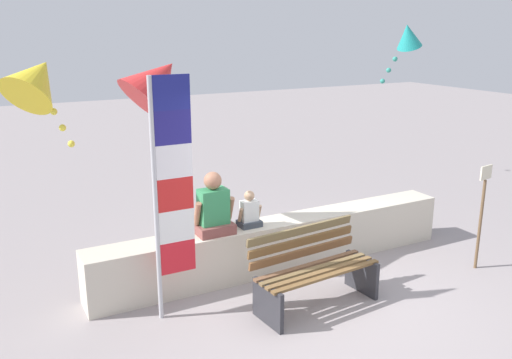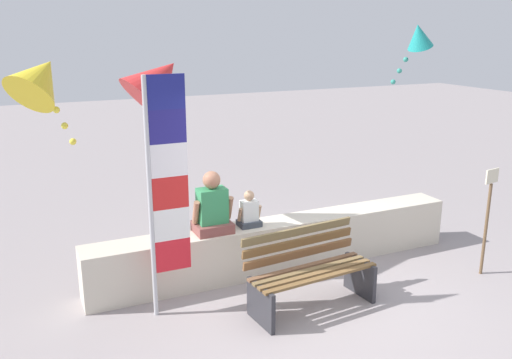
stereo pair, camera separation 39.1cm
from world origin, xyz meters
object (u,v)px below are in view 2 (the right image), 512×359
Objects in this scene: kite_teal at (418,37)px; flag_banner at (163,185)px; sign_post at (488,213)px; kite_yellow at (40,78)px; person_child at (249,212)px; person_adult at (212,209)px; kite_red at (158,81)px; park_bench at (309,273)px.

flag_banner is at bearing -163.00° from kite_teal.
sign_post is (-0.45, -2.07, -2.13)m from kite_teal.
person_child is at bearing -21.65° from kite_yellow.
person_adult is at bearing 35.67° from flag_banner.
sign_post is at bearing -26.13° from kite_red.
kite_yellow reaches higher than person_adult.
kite_yellow is at bearing 142.55° from park_bench.
person_adult reaches higher than sign_post.
sign_post is (3.24, -1.24, -0.14)m from person_adult.
kite_yellow is 5.69m from sign_post.
flag_banner is (-1.50, 0.52, 1.08)m from park_bench.
kite_teal is (4.14, 0.26, 0.48)m from kite_red.
park_bench is 1.98× the size of person_adult.
kite_red is 1.04× the size of kite_teal.
person_child is 1.96m from kite_red.
person_adult is 1.65× the size of person_child.
person_child reaches higher than park_bench.
park_bench is at bearing 175.43° from sign_post.
kite_yellow reaches higher than person_child.
person_child is 3.92m from kite_teal.
person_child is at bearing 23.19° from flag_banner.
kite_teal is (5.45, -0.06, 0.43)m from kite_yellow.
person_adult is 3.47m from sign_post.
park_bench is 2.89m from kite_red.
kite_red reaches higher than person_adult.
person_adult is 0.55× the size of sign_post.
flag_banner reaches higher than person_adult.
kite_red is at bearing 153.87° from sign_post.
flag_banner is at bearing -104.22° from kite_red.
kite_red is (0.28, 1.09, 0.98)m from flag_banner.
kite_teal is (4.42, 1.35, 1.46)m from flag_banner.
park_bench is at bearing -19.24° from flag_banner.
person_child is 0.33× the size of sign_post.
person_adult is (-0.77, 1.05, 0.55)m from park_bench.
kite_teal reaches higher than person_adult.
kite_yellow is 1.17× the size of kite_teal.
park_bench is 4.30m from kite_teal.
kite_yellow is at bearing 158.35° from person_child.
kite_yellow reaches higher than park_bench.
kite_teal reaches higher than kite_yellow.
kite_teal is at bearing 32.72° from park_bench.
sign_post is (2.75, -1.24, -0.02)m from person_child.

